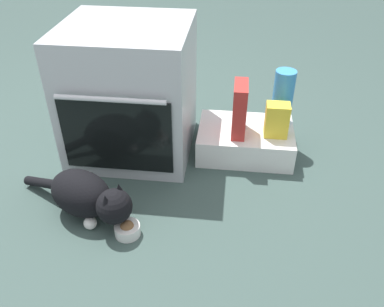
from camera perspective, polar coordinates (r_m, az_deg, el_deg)
ground at (r=2.07m, az=-10.01°, el=-4.45°), size 8.00×8.00×0.00m
oven at (r=2.17m, az=-8.69°, el=8.63°), size 0.63×0.65×0.70m
pantry_cabinet at (r=2.26m, az=7.49°, el=1.88°), size 0.51×0.37×0.15m
food_bowl at (r=1.80m, az=-9.09°, el=-10.48°), size 0.11×0.11×0.07m
cat at (r=1.86m, az=-14.53°, el=-5.80°), size 0.62×0.35×0.23m
cereal_box at (r=2.11m, az=6.72°, el=6.21°), size 0.07×0.18×0.28m
snack_bag at (r=2.14m, az=11.87°, el=4.64°), size 0.12×0.09×0.18m
water_bottle at (r=2.24m, az=12.67°, el=7.77°), size 0.11×0.11×0.30m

